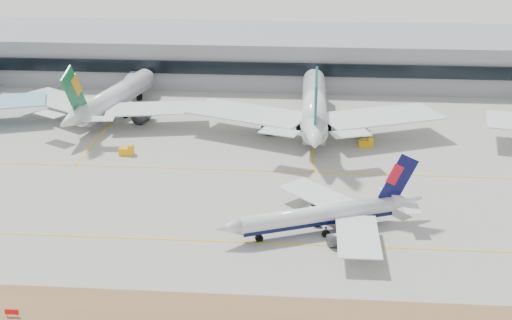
# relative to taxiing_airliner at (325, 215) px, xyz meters

# --- Properties ---
(ground) EXTENTS (3000.00, 3000.00, 0.00)m
(ground) POSITION_rel_taxiing_airliner_xyz_m (-20.36, -0.81, -3.46)
(ground) COLOR #A9A69E
(ground) RESTS_ON ground
(taxiing_airliner) EXTENTS (40.77, 34.46, 14.37)m
(taxiing_airliner) POSITION_rel_taxiing_airliner_xyz_m (0.00, 0.00, 0.00)
(taxiing_airliner) COLOR white
(taxiing_airliner) RESTS_ON ground
(widebody_eva) EXTENTS (56.40, 55.99, 20.50)m
(widebody_eva) POSITION_rel_taxiing_airliner_xyz_m (-59.15, 65.35, 1.99)
(widebody_eva) COLOR white
(widebody_eva) RESTS_ON ground
(widebody_cathay) EXTENTS (68.27, 66.51, 24.33)m
(widebody_cathay) POSITION_rel_taxiing_airliner_xyz_m (-2.32, 58.27, 3.00)
(widebody_cathay) COLOR white
(widebody_cathay) RESTS_ON ground
(terminal) EXTENTS (280.00, 43.10, 15.00)m
(terminal) POSITION_rel_taxiing_airliner_xyz_m (-20.36, 114.03, 4.04)
(terminal) COLOR gray
(terminal) RESTS_ON ground
(hold_sign_left) EXTENTS (2.20, 0.15, 1.35)m
(hold_sign_left) POSITION_rel_taxiing_airliner_xyz_m (-48.96, -32.81, -2.59)
(hold_sign_left) COLOR red
(hold_sign_left) RESTS_ON ground
(gse_b) EXTENTS (3.55, 2.00, 2.60)m
(gse_b) POSITION_rel_taxiing_airliner_xyz_m (-48.07, 36.86, -2.42)
(gse_b) COLOR #FFAF0D
(gse_b) RESTS_ON ground
(gse_c) EXTENTS (3.55, 2.00, 2.60)m
(gse_c) POSITION_rel_taxiing_airliner_xyz_m (11.08, 47.12, -2.42)
(gse_c) COLOR #FFAF0D
(gse_c) RESTS_ON ground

